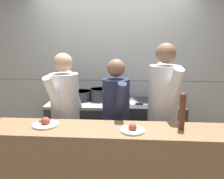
{
  "coord_description": "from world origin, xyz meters",
  "views": [
    {
      "loc": [
        0.22,
        -2.19,
        1.77
      ],
      "look_at": [
        0.02,
        0.6,
        1.15
      ],
      "focal_mm": 35.0,
      "sensor_mm": 36.0,
      "label": 1
    }
  ],
  "objects_px": {
    "plated_dish_main": "(46,123)",
    "chef_line": "(163,109)",
    "plated_dish_appetiser": "(133,129)",
    "pepper_mill": "(182,111)",
    "sauce_pot": "(82,95)",
    "chef_head_cook": "(66,114)",
    "chef_sous": "(116,117)",
    "stock_pot": "(63,93)",
    "braising_pot": "(99,94)",
    "oven_range": "(82,129)",
    "chefs_knife": "(146,104)",
    "mixing_bowl_steel": "(132,100)"
  },
  "relations": [
    {
      "from": "mixing_bowl_steel",
      "to": "pepper_mill",
      "type": "distance_m",
      "value": 1.22
    },
    {
      "from": "plated_dish_main",
      "to": "chef_line",
      "type": "distance_m",
      "value": 1.34
    },
    {
      "from": "pepper_mill",
      "to": "chef_line",
      "type": "height_order",
      "value": "chef_line"
    },
    {
      "from": "plated_dish_appetiser",
      "to": "pepper_mill",
      "type": "xyz_separation_m",
      "value": [
        0.46,
        0.08,
        0.17
      ]
    },
    {
      "from": "chefs_knife",
      "to": "chef_sous",
      "type": "relative_size",
      "value": 0.23
    },
    {
      "from": "oven_range",
      "to": "chef_line",
      "type": "relative_size",
      "value": 0.52
    },
    {
      "from": "sauce_pot",
      "to": "chefs_knife",
      "type": "bearing_deg",
      "value": -8.6
    },
    {
      "from": "sauce_pot",
      "to": "pepper_mill",
      "type": "height_order",
      "value": "pepper_mill"
    },
    {
      "from": "chef_head_cook",
      "to": "chef_line",
      "type": "relative_size",
      "value": 0.94
    },
    {
      "from": "chefs_knife",
      "to": "oven_range",
      "type": "bearing_deg",
      "value": 172.43
    },
    {
      "from": "oven_range",
      "to": "plated_dish_main",
      "type": "xyz_separation_m",
      "value": [
        -0.11,
        -1.13,
        0.52
      ]
    },
    {
      "from": "plated_dish_appetiser",
      "to": "sauce_pot",
      "type": "bearing_deg",
      "value": 120.85
    },
    {
      "from": "sauce_pot",
      "to": "chef_head_cook",
      "type": "distance_m",
      "value": 0.68
    },
    {
      "from": "sauce_pot",
      "to": "chefs_knife",
      "type": "distance_m",
      "value": 0.95
    },
    {
      "from": "sauce_pot",
      "to": "braising_pot",
      "type": "distance_m",
      "value": 0.26
    },
    {
      "from": "braising_pot",
      "to": "chef_head_cook",
      "type": "distance_m",
      "value": 0.75
    },
    {
      "from": "stock_pot",
      "to": "plated_dish_main",
      "type": "height_order",
      "value": "stock_pot"
    },
    {
      "from": "braising_pot",
      "to": "mixing_bowl_steel",
      "type": "distance_m",
      "value": 0.49
    },
    {
      "from": "pepper_mill",
      "to": "chef_line",
      "type": "xyz_separation_m",
      "value": [
        -0.09,
        0.54,
        -0.16
      ]
    },
    {
      "from": "pepper_mill",
      "to": "chef_head_cook",
      "type": "relative_size",
      "value": 0.22
    },
    {
      "from": "plated_dish_appetiser",
      "to": "chef_head_cook",
      "type": "height_order",
      "value": "chef_head_cook"
    },
    {
      "from": "braising_pot",
      "to": "chef_line",
      "type": "relative_size",
      "value": 0.15
    },
    {
      "from": "chef_sous",
      "to": "stock_pot",
      "type": "bearing_deg",
      "value": 126.31
    },
    {
      "from": "chef_head_cook",
      "to": "chef_line",
      "type": "bearing_deg",
      "value": 19.99
    },
    {
      "from": "plated_dish_main",
      "to": "braising_pot",
      "type": "bearing_deg",
      "value": 71.45
    },
    {
      "from": "chef_sous",
      "to": "pepper_mill",
      "type": "bearing_deg",
      "value": -52.57
    },
    {
      "from": "chefs_knife",
      "to": "chef_line",
      "type": "xyz_separation_m",
      "value": [
        0.16,
        -0.46,
        0.08
      ]
    },
    {
      "from": "sauce_pot",
      "to": "chef_line",
      "type": "distance_m",
      "value": 1.26
    },
    {
      "from": "braising_pot",
      "to": "plated_dish_main",
      "type": "xyz_separation_m",
      "value": [
        -0.38,
        -1.15,
        -0.03
      ]
    },
    {
      "from": "sauce_pot",
      "to": "chef_head_cook",
      "type": "height_order",
      "value": "chef_head_cook"
    },
    {
      "from": "pepper_mill",
      "to": "mixing_bowl_steel",
      "type": "bearing_deg",
      "value": 111.83
    },
    {
      "from": "stock_pot",
      "to": "chef_line",
      "type": "relative_size",
      "value": 0.16
    },
    {
      "from": "stock_pot",
      "to": "plated_dish_main",
      "type": "distance_m",
      "value": 1.16
    },
    {
      "from": "pepper_mill",
      "to": "chef_sous",
      "type": "distance_m",
      "value": 0.85
    },
    {
      "from": "plated_dish_main",
      "to": "sauce_pot",
      "type": "bearing_deg",
      "value": 83.54
    },
    {
      "from": "stock_pot",
      "to": "chefs_knife",
      "type": "distance_m",
      "value": 1.24
    },
    {
      "from": "chef_sous",
      "to": "chef_head_cook",
      "type": "bearing_deg",
      "value": 166.45
    },
    {
      "from": "plated_dish_appetiser",
      "to": "pepper_mill",
      "type": "bearing_deg",
      "value": 9.72
    },
    {
      "from": "oven_range",
      "to": "plated_dish_main",
      "type": "bearing_deg",
      "value": -95.61
    },
    {
      "from": "stock_pot",
      "to": "mixing_bowl_steel",
      "type": "height_order",
      "value": "stock_pot"
    },
    {
      "from": "mixing_bowl_steel",
      "to": "pepper_mill",
      "type": "xyz_separation_m",
      "value": [
        0.45,
        -1.12,
        0.2
      ]
    },
    {
      "from": "sauce_pot",
      "to": "mixing_bowl_steel",
      "type": "height_order",
      "value": "sauce_pot"
    },
    {
      "from": "chefs_knife",
      "to": "plated_dish_main",
      "type": "relative_size",
      "value": 1.4
    },
    {
      "from": "oven_range",
      "to": "chef_sous",
      "type": "distance_m",
      "value": 0.95
    },
    {
      "from": "chefs_knife",
      "to": "chef_line",
      "type": "relative_size",
      "value": 0.21
    },
    {
      "from": "chef_head_cook",
      "to": "chef_sous",
      "type": "height_order",
      "value": "chef_head_cook"
    },
    {
      "from": "plated_dish_appetiser",
      "to": "oven_range",
      "type": "bearing_deg",
      "value": 121.8
    },
    {
      "from": "oven_range",
      "to": "braising_pot",
      "type": "height_order",
      "value": "braising_pot"
    },
    {
      "from": "plated_dish_appetiser",
      "to": "chef_head_cook",
      "type": "xyz_separation_m",
      "value": [
        -0.79,
        0.55,
        -0.06
      ]
    },
    {
      "from": "plated_dish_appetiser",
      "to": "chef_sous",
      "type": "bearing_deg",
      "value": 107.99
    }
  ]
}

